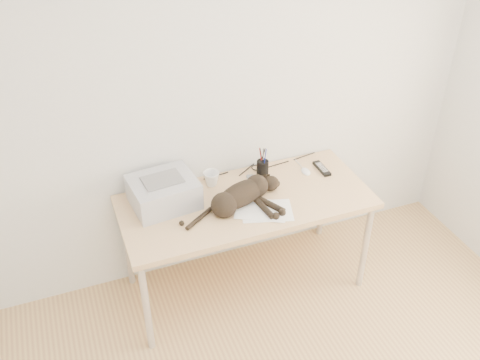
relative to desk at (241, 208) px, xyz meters
name	(u,v)px	position (x,y,z in m)	size (l,w,h in m)	color
wall_back	(226,96)	(0.00, 0.27, 0.69)	(3.50, 3.50, 0.00)	silver
desk	(241,208)	(0.00, 0.00, 0.00)	(1.60, 0.70, 0.74)	tan
printer	(164,192)	(-0.49, 0.06, 0.22)	(0.43, 0.37, 0.19)	#AFAFB4
papers	(264,210)	(0.06, -0.23, 0.14)	(0.40, 0.34, 0.01)	white
cat	(240,197)	(-0.06, -0.14, 0.20)	(0.71, 0.36, 0.16)	black
mug	(211,179)	(-0.15, 0.15, 0.18)	(0.11, 0.11, 0.10)	white
pen_cup	(263,168)	(0.21, 0.13, 0.19)	(0.08, 0.08, 0.21)	black
remote_grey	(251,182)	(0.10, 0.07, 0.14)	(0.04, 0.16, 0.02)	slate
remote_black	(322,169)	(0.61, 0.05, 0.14)	(0.05, 0.18, 0.02)	black
mouse	(306,170)	(0.50, 0.06, 0.15)	(0.06, 0.10, 0.03)	white
cable_tangle	(229,173)	(0.00, 0.22, 0.14)	(1.36, 0.07, 0.01)	black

